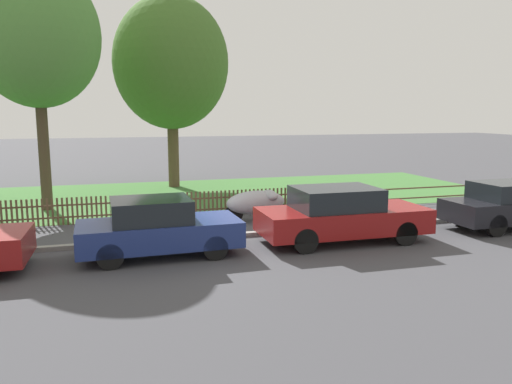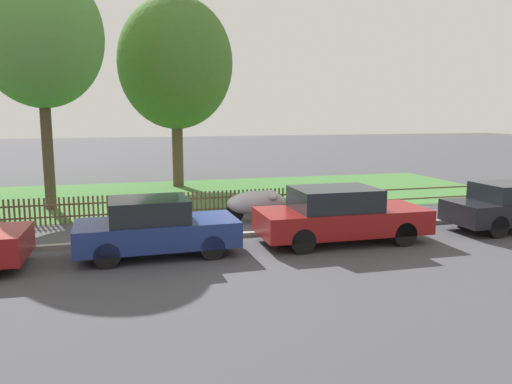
# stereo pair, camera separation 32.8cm
# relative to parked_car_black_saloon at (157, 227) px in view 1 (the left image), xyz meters

# --- Properties ---
(ground_plane) EXTENTS (120.00, 120.00, 0.00)m
(ground_plane) POSITION_rel_parked_car_black_saloon_xyz_m (0.74, 1.15, -0.71)
(ground_plane) COLOR #424247
(kerb_stone) EXTENTS (29.38, 0.20, 0.12)m
(kerb_stone) POSITION_rel_parked_car_black_saloon_xyz_m (0.74, 1.25, -0.65)
(kerb_stone) COLOR gray
(kerb_stone) RESTS_ON ground
(grass_strip) EXTENTS (29.38, 9.08, 0.01)m
(grass_strip) POSITION_rel_parked_car_black_saloon_xyz_m (0.74, 8.82, -0.71)
(grass_strip) COLOR #3D7033
(grass_strip) RESTS_ON ground
(park_fence) EXTENTS (29.38, 0.05, 0.87)m
(park_fence) POSITION_rel_parked_car_black_saloon_xyz_m (0.74, 4.29, -0.28)
(park_fence) COLOR brown
(park_fence) RESTS_ON ground
(parked_car_black_saloon) EXTENTS (3.93, 1.79, 1.43)m
(parked_car_black_saloon) POSITION_rel_parked_car_black_saloon_xyz_m (0.00, 0.00, 0.00)
(parked_car_black_saloon) COLOR navy
(parked_car_black_saloon) RESTS_ON ground
(parked_car_navy_estate) EXTENTS (4.57, 1.89, 1.50)m
(parked_car_navy_estate) POSITION_rel_parked_car_black_saloon_xyz_m (4.89, -0.01, 0.04)
(parked_car_navy_estate) COLOR maroon
(parked_car_navy_estate) RESTS_ON ground
(covered_motorcycle) EXTENTS (2.09, 0.95, 1.00)m
(covered_motorcycle) POSITION_rel_parked_car_black_saloon_xyz_m (3.46, 3.08, -0.09)
(covered_motorcycle) COLOR black
(covered_motorcycle) RESTS_ON ground
(tree_behind_motorcycle) EXTENTS (4.30, 4.30, 8.57)m
(tree_behind_motorcycle) POSITION_rel_parked_car_black_saloon_xyz_m (-3.25, 7.11, 5.36)
(tree_behind_motorcycle) COLOR #473828
(tree_behind_motorcycle) RESTS_ON ground
(tree_mid_park) EXTENTS (5.24, 5.24, 8.74)m
(tree_mid_park) POSITION_rel_parked_car_black_saloon_xyz_m (1.87, 11.53, 4.99)
(tree_mid_park) COLOR brown
(tree_mid_park) RESTS_ON ground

